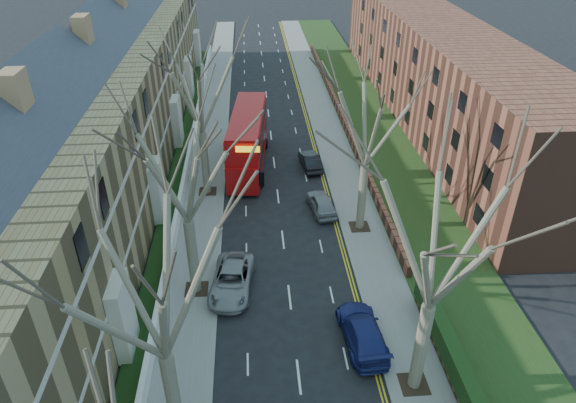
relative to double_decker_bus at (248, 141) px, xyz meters
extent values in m
cube|color=slate|center=(-3.72, 6.47, -2.33)|extent=(3.00, 102.00, 0.12)
cube|color=slate|center=(8.28, 6.47, -2.33)|extent=(3.00, 102.00, 0.12)
cube|color=olive|center=(-11.52, -1.53, 2.61)|extent=(9.00, 78.00, 10.00)
cube|color=#2F313A|center=(-11.52, -1.53, 8.61)|extent=(4.67, 78.00, 4.67)
cube|color=beige|center=(-7.07, -1.53, 1.11)|extent=(0.12, 78.00, 0.35)
cube|color=beige|center=(-7.07, -1.53, 4.61)|extent=(0.12, 78.00, 0.35)
cube|color=brown|center=(19.78, 10.47, 2.61)|extent=(8.00, 54.00, 10.00)
cube|color=brown|center=(9.98, 10.47, -1.82)|extent=(0.35, 54.00, 0.90)
cube|color=white|center=(-5.37, -1.53, -1.77)|extent=(0.30, 78.00, 1.00)
cube|color=#1C3714|center=(12.78, 6.47, -2.24)|extent=(6.00, 102.00, 0.06)
cylinder|color=#6E624E|center=(-3.42, -26.53, 0.35)|extent=(0.64, 0.64, 5.25)
cylinder|color=#6E624E|center=(-3.42, -16.53, 0.26)|extent=(0.64, 0.64, 5.07)
cube|color=#2D2116|center=(-3.42, -16.53, -2.26)|extent=(1.40, 1.40, 0.05)
cylinder|color=#6E624E|center=(-3.42, -4.53, 0.35)|extent=(0.60, 0.60, 5.25)
cube|color=#2D2116|center=(-3.42, -4.53, -2.26)|extent=(1.40, 1.40, 0.05)
cylinder|color=#6E624E|center=(7.98, -24.53, 0.35)|extent=(0.64, 0.64, 5.25)
cube|color=#2D2116|center=(7.98, -24.53, -2.26)|extent=(1.40, 1.40, 0.05)
cylinder|color=#6E624E|center=(7.98, -10.53, 0.26)|extent=(0.60, 0.60, 5.07)
cube|color=#2D2116|center=(7.98, -10.53, -2.26)|extent=(1.40, 1.40, 0.05)
cube|color=#A10B0B|center=(0.00, 0.00, -0.88)|extent=(3.74, 11.86, 2.33)
cube|color=#A10B0B|center=(0.00, 0.00, 1.35)|extent=(3.69, 11.28, 2.12)
cube|color=black|center=(0.00, 0.00, -0.40)|extent=(3.68, 10.94, 0.95)
cube|color=black|center=(0.00, 0.00, 1.45)|extent=(3.65, 10.70, 0.95)
imported|color=gray|center=(-1.21, -16.54, -1.67)|extent=(3.06, 5.51, 1.46)
imported|color=navy|center=(5.95, -21.41, -1.65)|extent=(2.43, 5.27, 1.49)
imported|color=gray|center=(5.48, -7.99, -1.69)|extent=(2.21, 4.34, 1.41)
imported|color=black|center=(5.44, -0.78, -1.72)|extent=(1.84, 4.23, 1.35)
camera|label=1|loc=(0.39, -41.10, 19.00)|focal=32.00mm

